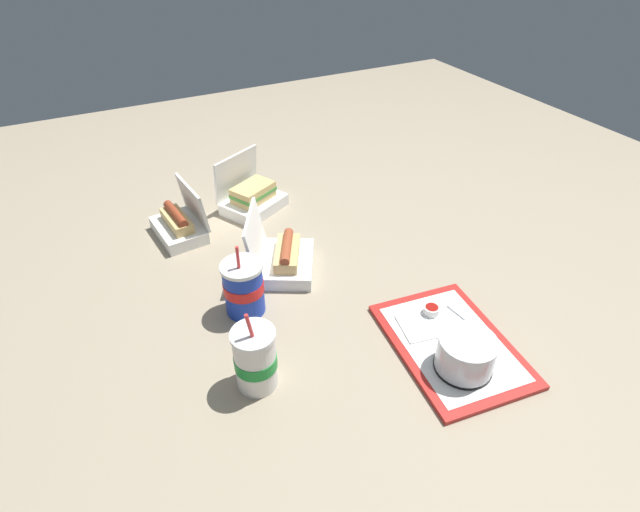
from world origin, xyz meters
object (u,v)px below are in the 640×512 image
object	(u,v)px
food_tray	(451,344)
clamshell_hotdog_corner	(283,258)
clamshell_hotdog_left	(180,224)
cake_container	(465,355)
soda_cup_center	(255,359)
ketchup_cup	(431,310)
clamshell_sandwich_front	(252,197)
plastic_fork	(464,317)
soda_cup_corner	(244,288)

from	to	relation	value
food_tray	clamshell_hotdog_corner	bearing A→B (deg)	-152.67
clamshell_hotdog_left	clamshell_hotdog_corner	world-z (taller)	clamshell_hotdog_corner
clamshell_hotdog_corner	cake_container	bearing A→B (deg)	21.50
cake_container	soda_cup_center	distance (m)	0.46
ketchup_cup	clamshell_sandwich_front	size ratio (longest dim) A/B	0.17
cake_container	ketchup_cup	size ratio (longest dim) A/B	3.26
clamshell_hotdog_left	soda_cup_center	world-z (taller)	soda_cup_center
food_tray	clamshell_hotdog_corner	size ratio (longest dim) A/B	1.56
soda_cup_center	ketchup_cup	bearing A→B (deg)	89.07
ketchup_cup	plastic_fork	size ratio (longest dim) A/B	0.36
plastic_fork	clamshell_sandwich_front	xyz separation A→B (m)	(-0.75, -0.28, 0.03)
plastic_fork	soda_cup_corner	bearing A→B (deg)	-127.86
food_tray	clamshell_sandwich_front	size ratio (longest dim) A/B	1.66
plastic_fork	soda_cup_center	size ratio (longest dim) A/B	0.51
food_tray	clamshell_hotdog_left	xyz separation A→B (m)	(-0.76, -0.45, 0.03)
soda_cup_center	clamshell_hotdog_corner	bearing A→B (deg)	148.11
plastic_fork	clamshell_sandwich_front	bearing A→B (deg)	-166.10
plastic_fork	soda_cup_corner	world-z (taller)	soda_cup_corner
ketchup_cup	plastic_fork	world-z (taller)	ketchup_cup
clamshell_sandwich_front	soda_cup_corner	xyz separation A→B (m)	(0.46, -0.19, 0.03)
clamshell_sandwich_front	plastic_fork	bearing A→B (deg)	20.11
clamshell_hotdog_corner	soda_cup_center	bearing A→B (deg)	-31.89
cake_container	clamshell_hotdog_corner	distance (m)	0.56
cake_container	plastic_fork	bearing A→B (deg)	138.72
clamshell_sandwich_front	clamshell_hotdog_corner	distance (m)	0.35
clamshell_sandwich_front	clamshell_hotdog_corner	size ratio (longest dim) A/B	0.94
food_tray	clamshell_hotdog_corner	world-z (taller)	clamshell_hotdog_corner
clamshell_hotdog_left	soda_cup_corner	xyz separation A→B (m)	(0.42, 0.06, 0.03)
cake_container	clamshell_sandwich_front	distance (m)	0.89
ketchup_cup	soda_cup_corner	world-z (taller)	soda_cup_corner
clamshell_sandwich_front	food_tray	bearing A→B (deg)	13.61
ketchup_cup	clamshell_sandwich_front	xyz separation A→B (m)	(-0.70, -0.21, 0.02)
plastic_fork	soda_cup_center	world-z (taller)	soda_cup_center
food_tray	clamshell_hotdog_corner	xyz separation A→B (m)	(-0.45, -0.23, 0.03)
clamshell_hotdog_corner	plastic_fork	bearing A→B (deg)	38.15
food_tray	ketchup_cup	distance (m)	0.10
clamshell_hotdog_corner	soda_cup_center	world-z (taller)	soda_cup_center
plastic_fork	clamshell_hotdog_left	bearing A→B (deg)	-149.34
plastic_fork	soda_cup_corner	distance (m)	0.56
cake_container	soda_cup_corner	distance (m)	0.55
soda_cup_center	clamshell_sandwich_front	bearing A→B (deg)	159.98
plastic_fork	clamshell_hotdog_left	distance (m)	0.88
food_tray	clamshell_hotdog_left	distance (m)	0.88
ketchup_cup	clamshell_hotdog_left	distance (m)	0.80
cake_container	soda_cup_corner	world-z (taller)	soda_cup_corner
clamshell_hotdog_left	soda_cup_center	size ratio (longest dim) A/B	0.95
clamshell_hotdog_left	clamshell_sandwich_front	bearing A→B (deg)	100.31
ketchup_cup	soda_cup_corner	xyz separation A→B (m)	(-0.24, -0.40, 0.05)
clamshell_sandwich_front	soda_cup_corner	size ratio (longest dim) A/B	1.16
ketchup_cup	food_tray	bearing A→B (deg)	-8.46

